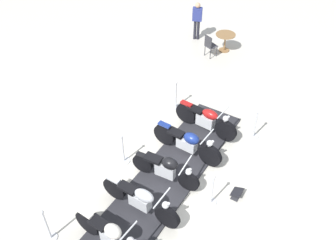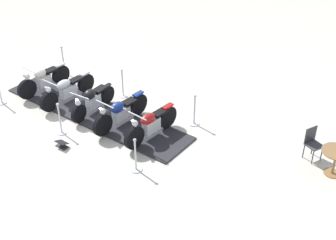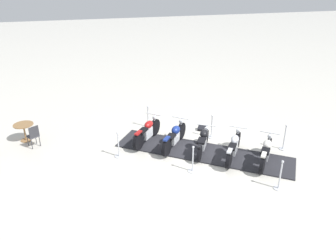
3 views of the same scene
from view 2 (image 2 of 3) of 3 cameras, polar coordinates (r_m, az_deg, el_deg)
The scene contains 16 objects.
ground_plane at distance 14.81m, azimuth -9.30°, elevation 0.87°, with size 80.00×80.00×0.00m, color beige.
display_platform at distance 14.80m, azimuth -9.31°, elevation 0.96°, with size 6.96×1.54×0.05m, color #28282D.
motorcycle_cream at distance 16.16m, azimuth -15.54°, elevation 5.05°, with size 1.74×1.42×1.02m.
motorcycle_chrome at distance 15.33m, azimuth -12.71°, elevation 3.81°, with size 1.93×1.46×0.98m.
motorcycle_black at distance 14.52m, azimuth -9.58°, elevation 2.54°, with size 1.78×1.20×0.90m.
motorcycle_navy at distance 13.80m, azimuth -6.07°, elevation 1.05°, with size 1.87×1.49×1.03m.
motorcycle_maroon at distance 13.14m, azimuth -2.20°, elevation -0.53°, with size 1.74×1.47×1.04m.
stanchion_left_mid at distance 15.51m, azimuth -5.75°, elevation 4.10°, with size 0.34×0.34×1.03m.
stanchion_left_front at distance 17.43m, azimuth -13.10°, elevation 6.94°, with size 0.31×0.31×1.09m.
stanchion_right_front at distance 15.99m, azimuth -20.56°, elevation 3.18°, with size 0.30×0.30×1.09m.
stanchion_right_mid at distance 13.86m, azimuth -13.51°, elevation -0.38°, with size 0.31×0.31×1.05m.
stanchion_right_rear at distance 12.09m, azimuth -4.13°, elevation -5.13°, with size 0.34×0.34×1.03m.
stanchion_left_rear at distance 13.93m, azimuth 3.37°, elevation 0.62°, with size 0.34×0.34×1.05m.
info_placard at distance 13.40m, azimuth -13.33°, elevation -3.06°, with size 0.43×0.44×0.22m.
cafe_table at distance 12.58m, azimuth 20.56°, elevation -4.38°, with size 0.81×0.81×0.75m.
cafe_chair_near_table at distance 12.99m, azimuth 17.88°, elevation -2.64°, with size 0.55×0.55×0.95m.
Camera 2 is at (12.32, 2.72, 7.75)m, focal length 47.98 mm.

